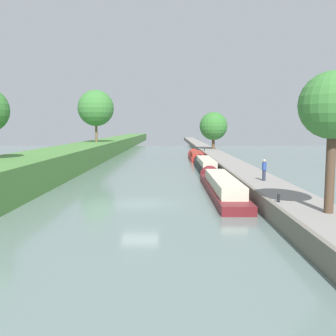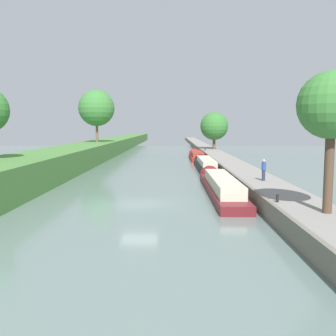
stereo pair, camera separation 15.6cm
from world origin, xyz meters
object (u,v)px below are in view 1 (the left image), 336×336
narrowboat_red (196,156)px  mooring_bollard_far (204,149)px  narrowboat_black (205,164)px  person_walking (264,169)px  mooring_bollard_near (279,198)px  narrowboat_maroon (220,185)px

narrowboat_red → mooring_bollard_far: size_ratio=28.82×
narrowboat_black → person_walking: bearing=-80.4°
person_walking → narrowboat_red: bearing=95.4°
person_walking → mooring_bollard_far: 38.10m
narrowboat_red → mooring_bollard_near: (1.85, -41.40, 0.74)m
narrowboat_black → mooring_bollard_far: bearing=85.2°
mooring_bollard_near → narrowboat_red: bearing=92.6°
narrowboat_maroon → mooring_bollard_far: mooring_bollard_far is taller
mooring_bollard_near → mooring_bollard_far: (0.00, 46.63, 0.00)m
narrowboat_black → narrowboat_red: size_ratio=1.23×
narrowboat_black → narrowboat_red: bearing=90.5°
narrowboat_black → person_walking: 17.93m
mooring_bollard_near → mooring_bollard_far: size_ratio=1.00×
narrowboat_black → mooring_bollard_far: (1.72, 20.44, 0.68)m
mooring_bollard_far → narrowboat_black: bearing=-94.8°
narrowboat_red → mooring_bollard_near: size_ratio=28.82×
mooring_bollard_near → mooring_bollard_far: same height
narrowboat_red → person_walking: 33.02m
narrowboat_black → narrowboat_maroon: bearing=-90.9°
narrowboat_red → person_walking: (3.11, -32.85, 1.39)m
mooring_bollard_near → mooring_bollard_far: 46.63m
person_walking → mooring_bollard_near: (-1.26, -8.55, -0.65)m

